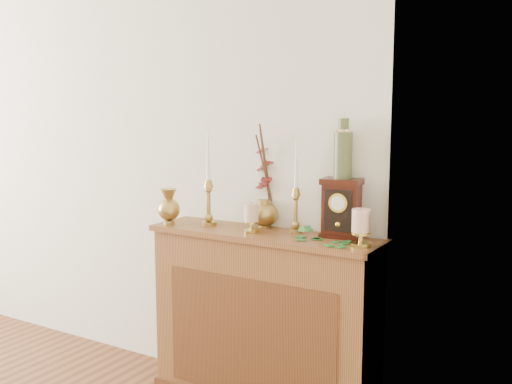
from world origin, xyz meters
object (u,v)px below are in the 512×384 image
Objects in this scene: candlestick_center at (296,203)px; mantel_clock at (342,208)px; candlestick_left at (209,195)px; bud_vase at (169,207)px; ceramic_vase at (343,152)px; ginger_jar at (266,180)px.

candlestick_center reaches higher than mantel_clock.
bud_vase is at bearing -156.03° from candlestick_left.
candlestick_center reaches higher than bud_vase.
candlestick_center is 0.36m from ceramic_vase.
mantel_clock is (0.93, 0.19, 0.05)m from bud_vase.
candlestick_center is at bearing -17.49° from ginger_jar.
ginger_jar is (-0.22, 0.07, 0.09)m from candlestick_center.
bud_vase is at bearing -165.66° from candlestick_center.
ginger_jar is (0.47, 0.24, 0.15)m from bud_vase.
candlestick_left is 0.49m from candlestick_center.
candlestick_left is 1.75× the size of mantel_clock.
ginger_jar reaches higher than mantel_clock.
ginger_jar is 1.89× the size of ceramic_vase.
candlestick_center is (0.48, 0.09, -0.01)m from candlestick_left.
candlestick_left is at bearing -172.11° from ceramic_vase.
ginger_jar is 1.89× the size of mantel_clock.
candlestick_left is 0.92× the size of ginger_jar.
candlestick_left is at bearing 23.97° from bud_vase.
candlestick_left is 0.23m from bud_vase.
ceramic_vase reaches higher than bud_vase.
ginger_jar reaches higher than bud_vase.
candlestick_center is 0.85× the size of ginger_jar.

